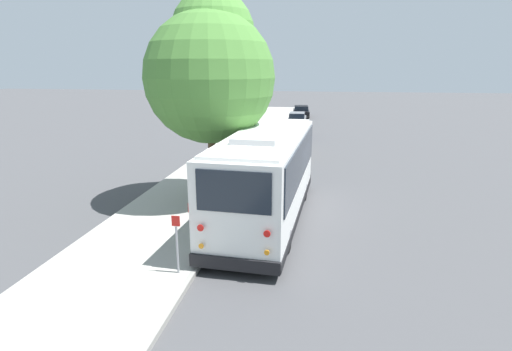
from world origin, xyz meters
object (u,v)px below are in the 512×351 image
(parked_sedan_tan, at_px, (287,144))
(sign_post_far, at_px, (193,227))
(sign_post_near, at_px, (177,244))
(shuttle_bus, at_px, (267,172))
(parked_sedan_black, at_px, (301,112))
(parked_sedan_navy, at_px, (295,131))
(parked_sedan_gray, at_px, (297,120))
(street_tree, at_px, (210,68))

(parked_sedan_tan, height_order, sign_post_far, sign_post_far)
(sign_post_near, xyz_separation_m, sign_post_far, (1.29, 0.00, -0.05))
(shuttle_bus, distance_m, sign_post_far, 3.78)
(parked_sedan_tan, distance_m, parked_sedan_black, 20.06)
(parked_sedan_navy, height_order, sign_post_near, sign_post_near)
(parked_sedan_gray, distance_m, sign_post_far, 28.05)
(parked_sedan_tan, bearing_deg, parked_sedan_black, -3.82)
(shuttle_bus, height_order, sign_post_far, shuttle_bus)
(parked_sedan_black, xyz_separation_m, street_tree, (-29.91, 2.12, 4.81))
(parked_sedan_tan, xyz_separation_m, parked_sedan_navy, (5.99, -0.17, -0.02))
(parked_sedan_gray, bearing_deg, sign_post_far, 176.65)
(parked_sedan_gray, relative_size, sign_post_far, 3.01)
(parked_sedan_gray, distance_m, street_tree, 23.44)
(sign_post_far, bearing_deg, parked_sedan_gray, -2.74)
(shuttle_bus, distance_m, sign_post_near, 4.92)
(parked_sedan_black, distance_m, street_tree, 30.37)
(parked_sedan_tan, xyz_separation_m, parked_sedan_black, (20.06, 0.11, -0.02))
(sign_post_far, bearing_deg, shuttle_bus, -28.30)
(shuttle_bus, xyz_separation_m, sign_post_far, (-3.23, 1.74, -0.88))
(parked_sedan_navy, bearing_deg, parked_sedan_tan, -177.05)
(shuttle_bus, xyz_separation_m, sign_post_near, (-4.53, 1.74, -0.83))
(parked_sedan_navy, relative_size, sign_post_far, 2.90)
(parked_sedan_black, height_order, street_tree, street_tree)
(street_tree, bearing_deg, parked_sedan_navy, -8.59)
(parked_sedan_navy, height_order, sign_post_far, sign_post_far)
(shuttle_bus, height_order, parked_sedan_tan, shuttle_bus)
(shuttle_bus, distance_m, parked_sedan_gray, 24.82)
(parked_sedan_tan, height_order, parked_sedan_black, parked_sedan_tan)
(parked_sedan_gray, xyz_separation_m, parked_sedan_black, (7.07, -0.03, -0.00))
(parked_sedan_navy, bearing_deg, shuttle_bus, -175.15)
(parked_sedan_tan, bearing_deg, parked_sedan_navy, -5.72)
(parked_sedan_tan, height_order, street_tree, street_tree)
(parked_sedan_navy, relative_size, parked_sedan_gray, 0.96)
(parked_sedan_gray, xyz_separation_m, sign_post_far, (-28.01, 1.34, 0.34))
(parked_sedan_tan, distance_m, sign_post_near, 16.38)
(parked_sedan_tan, relative_size, parked_sedan_gray, 0.95)
(shuttle_bus, relative_size, parked_sedan_black, 2.03)
(shuttle_bus, relative_size, parked_sedan_gray, 2.01)
(parked_sedan_navy, xyz_separation_m, street_tree, (-15.84, 2.39, 4.80))
(parked_sedan_tan, bearing_deg, street_tree, 163.13)
(parked_sedan_gray, distance_m, sign_post_near, 29.34)
(parked_sedan_gray, bearing_deg, parked_sedan_tan, 179.98)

